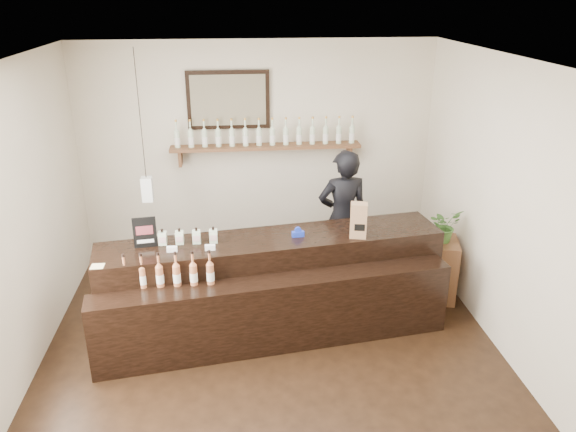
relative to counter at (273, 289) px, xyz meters
The scene contains 10 objects.
ground 0.74m from the counter, 94.14° to the right, with size 5.00×5.00×0.00m, color black.
room_shell 1.36m from the counter, 94.14° to the right, with size 5.00×5.00×5.00m.
back_wall_decor 2.22m from the counter, 95.70° to the left, with size 2.66×0.96×1.69m.
counter is the anchor object (origin of this frame).
promo_sign 1.42m from the counter, behind, with size 0.22×0.05×0.31m.
paper_bag 1.13m from the counter, ahead, with size 0.19×0.16×0.37m.
tape_dispenser 0.64m from the counter, 25.67° to the left, with size 0.13×0.06×0.11m.
side_cabinet 2.01m from the counter, 13.18° to the left, with size 0.46×0.56×0.71m.
potted_plant 2.06m from the counter, 13.18° to the left, with size 0.35×0.30×0.38m, color #406E2C.
shopkeeper 1.42m from the counter, 47.14° to the left, with size 0.68×0.45×1.87m, color black.
Camera 1 is at (-0.33, -4.52, 3.36)m, focal length 35.00 mm.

